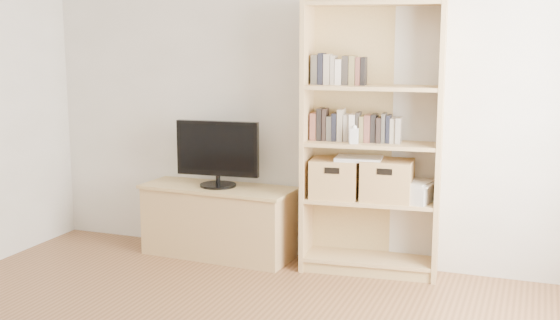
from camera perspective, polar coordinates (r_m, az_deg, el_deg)
The scene contains 11 objects.
back_wall at distance 5.46m, azimuth 2.30°, elevation 5.29°, with size 4.50×0.02×2.60m, color beige.
tv_stand at distance 5.68m, azimuth -5.01°, elevation -5.08°, with size 1.19×0.45×0.55m, color tan.
bookshelf at distance 5.18m, azimuth 7.45°, elevation 1.69°, with size 1.01×0.36×2.02m, color tan.
television at distance 5.56m, azimuth -5.09°, elevation 0.52°, with size 0.67×0.05×0.53m, color black.
books_row_mid at distance 5.19m, azimuth 7.51°, elevation 2.71°, with size 0.83×0.16×0.22m, color brown.
books_row_upper at distance 5.18m, azimuth 5.14°, elevation 7.22°, with size 0.38×0.14×0.20m, color brown.
baby_monitor at distance 5.08m, azimuth 6.04°, elevation 1.94°, with size 0.06×0.04×0.11m, color white.
basket_left at distance 5.26m, azimuth 4.47°, elevation -1.48°, with size 0.35×0.29×0.29m, color tan.
basket_right at distance 5.21m, azimuth 8.71°, elevation -1.62°, with size 0.36×0.30×0.30m, color tan.
laptop at distance 5.20m, azimuth 6.43°, elevation 0.11°, with size 0.34×0.24×0.03m, color white.
magazine_stack at distance 5.21m, azimuth 11.14°, elevation -2.65°, with size 0.19×0.28×0.13m, color beige.
Camera 1 is at (1.70, -2.67, 1.75)m, focal length 45.00 mm.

